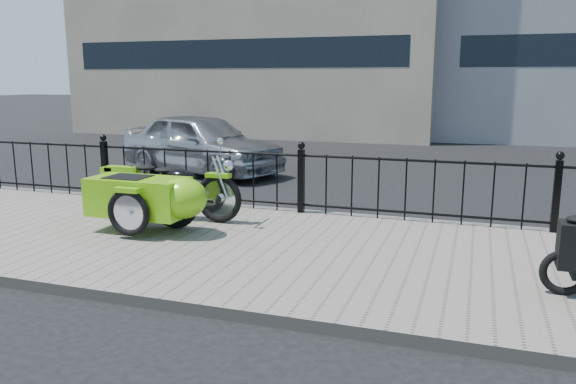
% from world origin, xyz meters
% --- Properties ---
extents(ground, '(120.00, 120.00, 0.00)m').
position_xyz_m(ground, '(0.00, 0.00, 0.00)').
color(ground, black).
rests_on(ground, ground).
extents(sidewalk, '(30.00, 3.80, 0.12)m').
position_xyz_m(sidewalk, '(0.00, -0.50, 0.06)').
color(sidewalk, gray).
rests_on(sidewalk, ground).
extents(curb, '(30.00, 0.10, 0.12)m').
position_xyz_m(curb, '(0.00, 1.44, 0.06)').
color(curb, gray).
rests_on(curb, ground).
extents(iron_fence, '(14.11, 0.11, 1.08)m').
position_xyz_m(iron_fence, '(0.00, 1.30, 0.59)').
color(iron_fence, black).
rests_on(iron_fence, sidewalk).
extents(motorcycle_sidecar, '(2.28, 1.48, 0.98)m').
position_xyz_m(motorcycle_sidecar, '(-1.53, -0.28, 0.59)').
color(motorcycle_sidecar, black).
rests_on(motorcycle_sidecar, sidewalk).
extents(spare_tire, '(0.70, 0.16, 0.70)m').
position_xyz_m(spare_tire, '(-1.34, -0.14, 0.47)').
color(spare_tire, black).
rests_on(spare_tire, sidewalk).
extents(sedan_car, '(4.36, 2.81, 1.38)m').
position_xyz_m(sedan_car, '(-3.44, 4.70, 0.69)').
color(sedan_car, '#A7A9AE').
rests_on(sedan_car, ground).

